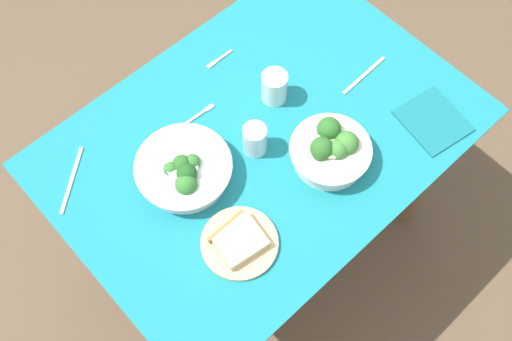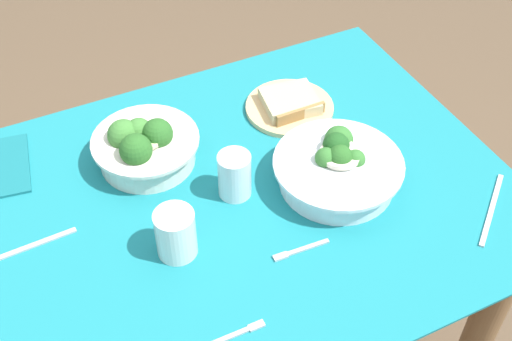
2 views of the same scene
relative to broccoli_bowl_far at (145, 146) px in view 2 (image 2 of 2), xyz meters
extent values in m
cube|color=#197A84|center=(0.09, -0.18, -0.05)|extent=(1.17, 0.84, 0.01)
cube|color=brown|center=(0.09, -0.18, -0.06)|extent=(1.14, 0.81, 0.02)
cylinder|color=brown|center=(0.58, 0.14, -0.44)|extent=(0.07, 0.07, 0.73)
cylinder|color=silver|center=(0.00, 0.00, -0.02)|extent=(0.20, 0.20, 0.05)
cylinder|color=silver|center=(0.00, 0.00, 0.01)|extent=(0.22, 0.22, 0.01)
sphere|color=#286023|center=(-0.03, -0.04, 0.03)|extent=(0.07, 0.07, 0.07)
sphere|color=#286023|center=(0.03, -0.01, 0.03)|extent=(0.06, 0.06, 0.06)
sphere|color=#3D7A33|center=(-0.03, 0.02, 0.03)|extent=(0.07, 0.07, 0.07)
sphere|color=#286023|center=(0.04, 0.00, 0.02)|extent=(0.04, 0.04, 0.04)
sphere|color=#3D7A33|center=(0.00, 0.02, 0.03)|extent=(0.06, 0.06, 0.06)
cylinder|color=beige|center=(0.00, 0.00, 0.03)|extent=(0.08, 0.08, 0.01)
cylinder|color=white|center=(0.33, -0.23, -0.02)|extent=(0.23, 0.23, 0.05)
cylinder|color=white|center=(0.33, -0.23, 0.01)|extent=(0.26, 0.26, 0.01)
sphere|color=#1E511E|center=(0.34, -0.20, 0.03)|extent=(0.05, 0.05, 0.05)
sphere|color=#286023|center=(0.33, -0.23, 0.03)|extent=(0.05, 0.05, 0.05)
sphere|color=#33702D|center=(0.36, -0.17, 0.02)|extent=(0.06, 0.06, 0.06)
sphere|color=#33702D|center=(0.30, -0.21, 0.02)|extent=(0.04, 0.04, 0.04)
sphere|color=#33702D|center=(0.36, -0.24, 0.02)|extent=(0.04, 0.04, 0.04)
cylinder|color=beige|center=(0.33, -0.22, 0.02)|extent=(0.08, 0.08, 0.01)
cylinder|color=#D6B27A|center=(0.35, 0.02, -0.04)|extent=(0.20, 0.20, 0.01)
cube|color=#CCB284|center=(0.35, 0.02, -0.02)|extent=(0.13, 0.12, 0.03)
cube|color=#9E703D|center=(0.35, -0.03, -0.02)|extent=(0.12, 0.01, 0.03)
cylinder|color=silver|center=(-0.03, -0.25, 0.00)|extent=(0.07, 0.07, 0.10)
cylinder|color=silver|center=(0.13, -0.16, 0.00)|extent=(0.07, 0.07, 0.10)
cube|color=#B7B7BC|center=(0.19, -0.35, -0.04)|extent=(0.08, 0.01, 0.00)
cube|color=#B7B7BC|center=(0.14, -0.35, -0.04)|extent=(0.03, 0.01, 0.00)
cube|color=#B7B7BC|center=(-0.02, -0.46, -0.04)|extent=(0.07, 0.01, 0.00)
cube|color=#B7B7BC|center=(0.03, -0.46, -0.04)|extent=(0.03, 0.01, 0.00)
cube|color=#B7B7BC|center=(0.56, -0.42, -0.04)|extent=(0.16, 0.14, 0.00)
cube|color=#B7B7BC|center=(-0.28, -0.12, -0.04)|extent=(0.18, 0.02, 0.00)
camera|label=1|loc=(0.68, 0.44, 1.42)|focal=42.45mm
camera|label=2|loc=(-0.23, -1.00, 0.93)|focal=46.81mm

